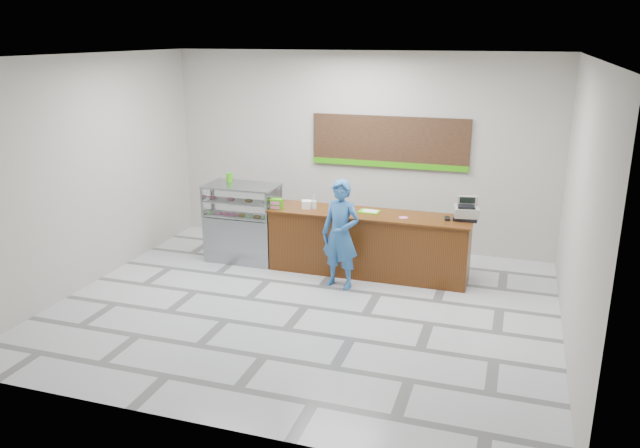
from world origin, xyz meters
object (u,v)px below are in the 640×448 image
(display_case, at_px, (243,222))
(customer, at_px, (341,234))
(sales_counter, at_px, (368,244))
(serving_tray, at_px, (369,211))
(cash_register, at_px, (466,211))

(display_case, distance_m, customer, 2.05)
(sales_counter, bearing_deg, serving_tray, 103.18)
(serving_tray, bearing_deg, customer, -107.85)
(customer, bearing_deg, serving_tray, 82.01)
(sales_counter, distance_m, serving_tray, 0.53)
(sales_counter, height_order, display_case, display_case)
(display_case, relative_size, customer, 0.79)
(cash_register, bearing_deg, sales_counter, 175.78)
(sales_counter, bearing_deg, customer, -113.77)
(sales_counter, relative_size, display_case, 2.45)
(cash_register, relative_size, serving_tray, 1.30)
(cash_register, height_order, serving_tray, cash_register)
(cash_register, bearing_deg, serving_tray, 173.32)
(customer, bearing_deg, cash_register, 36.61)
(serving_tray, distance_m, customer, 0.79)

